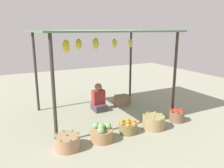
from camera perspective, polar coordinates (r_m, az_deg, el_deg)
ground_plane at (r=6.16m, az=-2.35°, el=-7.51°), size 14.00×14.00×0.00m
market_stall_structure at (r=5.75m, az=-2.78°, el=11.97°), size 3.35×2.40×2.22m
vendor_person at (r=6.31m, az=-3.42°, el=-4.12°), size 0.36×0.44×0.78m
basket_green_chilies at (r=4.49m, az=-11.47°, el=-14.46°), size 0.49×0.49×0.31m
basket_cabbages at (r=4.69m, az=-2.70°, el=-12.59°), size 0.47×0.47×0.38m
basket_oranges at (r=5.04m, az=4.09°, el=-11.10°), size 0.40×0.40×0.29m
basket_limes at (r=5.33m, az=10.61°, el=-9.58°), size 0.51×0.51×0.33m
basket_red_tomatoes at (r=5.83m, az=16.25°, el=-7.88°), size 0.36×0.36×0.32m
wooden_crate_near_vendor at (r=6.99m, az=2.66°, el=-3.89°), size 0.40×0.35×0.23m
wooden_crate_stacked_rear at (r=6.72m, az=2.46°, el=-4.52°), size 0.41×0.25×0.25m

